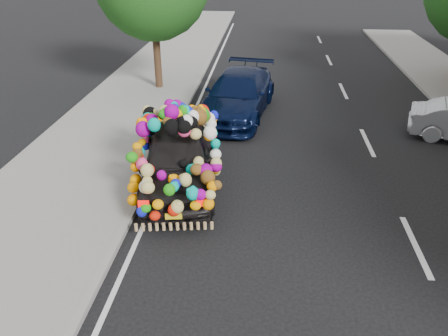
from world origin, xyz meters
name	(u,v)px	position (x,y,z in m)	size (l,w,h in m)	color
ground	(236,235)	(0.00, 0.00, 0.00)	(100.00, 100.00, 0.00)	black
sidewalk	(37,221)	(-4.30, 0.00, 0.06)	(4.00, 60.00, 0.12)	gray
kerb	(125,226)	(-2.35, 0.00, 0.07)	(0.15, 60.00, 0.13)	gray
lane_markings	(416,246)	(3.60, 0.00, 0.01)	(6.00, 50.00, 0.01)	silver
plush_art_car	(178,145)	(-1.56, 2.00, 1.07)	(2.65, 4.68, 2.09)	black
navy_sedan	(238,95)	(-0.46, 6.97, 0.72)	(2.02, 4.96, 1.44)	black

